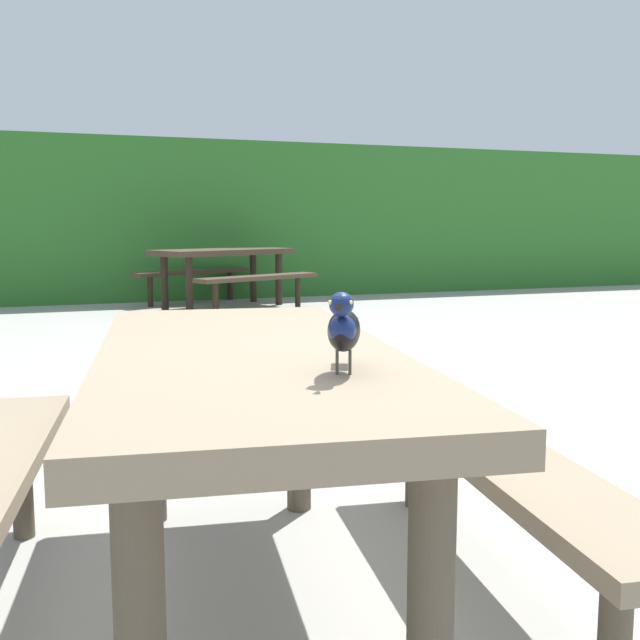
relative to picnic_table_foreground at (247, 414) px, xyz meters
name	(u,v)px	position (x,y,z in m)	size (l,w,h in m)	color
ground_plane	(265,600)	(0.05, 0.04, -0.56)	(60.00, 60.00, 0.00)	#A3A099
hedge_wall	(83,220)	(0.05, 9.53, 0.55)	(28.00, 2.27, 2.21)	#2D6B28
picnic_table_foreground	(247,414)	(0.00, 0.00, 0.00)	(1.91, 1.94, 0.74)	#84725B
bird_grackle	(344,328)	(0.10, -0.43, 0.29)	(0.16, 0.27, 0.18)	black
picnic_table_mid_left	(223,264)	(1.63, 7.43, 0.00)	(2.25, 2.23, 0.74)	#473828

